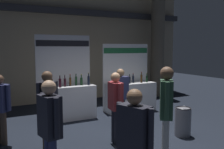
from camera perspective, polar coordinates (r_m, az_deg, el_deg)
ground_plane at (r=6.16m, az=3.87°, el=-14.41°), size 24.00×24.00×0.00m
hall_colonnade at (r=10.20m, az=-10.60°, el=11.79°), size 11.16×1.29×6.50m
exhibitor_booth_0 at (r=7.71m, az=-10.19°, el=-5.40°), size 1.72×0.66×2.55m
exhibitor_booth_1 at (r=8.54m, az=4.18°, el=-4.50°), size 1.79×0.66×2.29m
trash_bin at (r=6.47m, az=15.92°, el=-10.33°), size 0.39×0.39×0.71m
visitor_0 at (r=6.72m, az=1.92°, el=-4.18°), size 0.59×0.34×1.60m
visitor_1 at (r=4.67m, az=12.29°, el=-7.25°), size 0.39×0.44×1.83m
visitor_2 at (r=5.61m, az=0.79°, el=-6.23°), size 0.28×0.54×1.62m
visitor_4 at (r=3.96m, az=-14.06°, el=-10.98°), size 0.31×0.56×1.68m
visitor_5 at (r=5.43m, az=-14.50°, el=-6.59°), size 0.47×0.28×1.68m
visitor_7 at (r=6.07m, az=-24.28°, el=-6.03°), size 0.45×0.46×1.58m
visitor_8 at (r=3.47m, az=5.09°, el=-13.92°), size 0.36×0.58×1.62m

